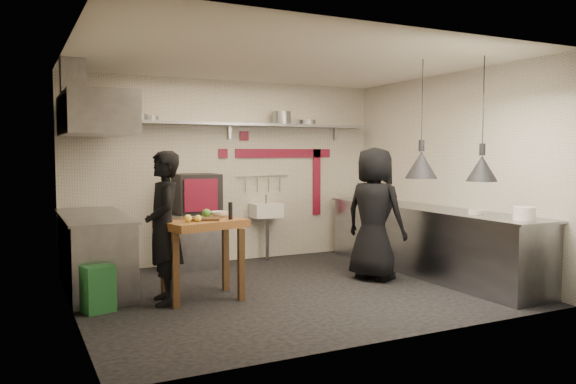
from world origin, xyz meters
name	(u,v)px	position (x,y,z in m)	size (l,w,h in m)	color
floor	(289,289)	(0.00, 0.00, 0.00)	(5.00, 5.00, 0.00)	black
ceiling	(289,60)	(0.00, 0.00, 2.80)	(5.00, 5.00, 0.00)	silver
wall_back	(229,171)	(0.00, 2.10, 1.40)	(5.00, 0.04, 2.80)	beige
wall_front	(394,185)	(0.00, -2.10, 1.40)	(5.00, 0.04, 2.80)	beige
wall_left	(70,181)	(-2.50, 0.00, 1.40)	(0.04, 4.20, 2.80)	beige
wall_right	(447,173)	(2.50, 0.00, 1.40)	(0.04, 4.20, 2.80)	beige
red_band_horiz	(284,153)	(0.95, 2.08, 1.68)	(1.70, 0.02, 0.14)	maroon
red_band_vert	(317,182)	(1.55, 2.08, 1.20)	(0.14, 0.02, 1.10)	maroon
red_tile_a	(244,136)	(0.25, 2.08, 1.95)	(0.14, 0.02, 0.14)	maroon
red_tile_b	(223,153)	(-0.10, 2.08, 1.68)	(0.14, 0.02, 0.14)	maroon
back_shelf	(233,124)	(0.00, 1.92, 2.12)	(4.60, 0.34, 0.04)	gray
shelf_bracket_left	(101,129)	(-1.90, 2.07, 2.02)	(0.04, 0.06, 0.24)	gray
shelf_bracket_mid	(229,131)	(0.00, 2.07, 2.02)	(0.04, 0.06, 0.24)	gray
shelf_bracket_right	(335,133)	(1.90, 2.07, 2.02)	(0.04, 0.06, 0.24)	gray
pan_far_left	(137,117)	(-1.43, 1.92, 2.19)	(0.27, 0.27, 0.09)	gray
pan_mid_left	(151,118)	(-1.24, 1.92, 2.18)	(0.22, 0.22, 0.07)	gray
stock_pot	(282,118)	(0.82, 1.92, 2.24)	(0.30, 0.30, 0.20)	gray
pan_right	(307,122)	(1.28, 1.92, 2.18)	(0.27, 0.27, 0.08)	gray
oven_stand	(195,241)	(-0.66, 1.79, 0.40)	(0.67, 0.61, 0.80)	gray
combi_oven	(197,194)	(-0.62, 1.79, 1.09)	(0.61, 0.57, 0.58)	black
oven_door	(201,195)	(-0.65, 1.49, 1.09)	(0.48, 0.03, 0.46)	maroon
oven_glass	(204,195)	(-0.60, 1.49, 1.09)	(0.32, 0.01, 0.34)	black
hand_sink	(266,210)	(0.55, 1.92, 0.78)	(0.46, 0.34, 0.22)	silver
sink_tap	(266,199)	(0.55, 1.92, 0.96)	(0.03, 0.03, 0.14)	gray
sink_drain	(267,238)	(0.55, 1.88, 0.34)	(0.06, 0.06, 0.66)	gray
utensil_rail	(262,176)	(0.55, 2.06, 1.32)	(0.02, 0.02, 0.90)	gray
counter_right	(426,241)	(2.15, 0.00, 0.45)	(0.70, 3.80, 0.90)	gray
counter_right_top	(427,208)	(2.15, 0.00, 0.92)	(0.76, 3.90, 0.03)	gray
plate_stack	(524,213)	(2.12, -1.68, 1.01)	(0.24, 0.24, 0.15)	silver
small_bowl_right	(476,212)	(2.10, -0.97, 0.96)	(0.19, 0.19, 0.05)	silver
counter_left	(95,254)	(-2.15, 1.05, 0.45)	(0.70, 1.90, 0.90)	gray
counter_left_top	(94,216)	(-2.15, 1.05, 0.92)	(0.76, 2.00, 0.03)	gray
extractor_hood	(96,115)	(-2.10, 1.05, 2.15)	(0.78, 1.60, 0.50)	gray
hood_duct	(73,80)	(-2.35, 1.05, 2.55)	(0.28, 0.28, 0.50)	gray
green_bin	(97,288)	(-2.26, 0.05, 0.25)	(0.31, 0.31, 0.50)	#1D5A2A
prep_table	(202,259)	(-1.10, 0.05, 0.46)	(0.92, 0.64, 0.92)	brown
cutting_board	(204,219)	(-1.08, 0.02, 0.93)	(0.35, 0.25, 0.03)	#4C321C
pepper_mill	(230,211)	(-0.79, -0.07, 1.02)	(0.05, 0.05, 0.20)	black
lemon_a	(188,218)	(-1.29, -0.08, 0.96)	(0.09, 0.09, 0.09)	yellow
lemon_b	(198,218)	(-1.19, -0.11, 0.96)	(0.08, 0.08, 0.08)	yellow
veg_ball	(207,213)	(-0.97, 0.25, 0.97)	(0.10, 0.10, 0.10)	#458C30
steel_tray	(179,218)	(-1.32, 0.21, 0.94)	(0.17, 0.11, 0.03)	gray
bowl	(220,214)	(-0.81, 0.24, 0.95)	(0.21, 0.21, 0.07)	silver
heat_lamp_near	(422,119)	(1.40, -0.77, 2.09)	(0.39, 0.39, 1.42)	black
heat_lamp_far	(483,119)	(1.87, -1.28, 2.08)	(0.36, 0.36, 1.45)	black
chef_left	(164,228)	(-1.53, 0.05, 0.86)	(0.62, 0.41, 1.71)	black
chef_right	(374,214)	(1.28, 0.01, 0.88)	(0.86, 0.56, 1.76)	black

